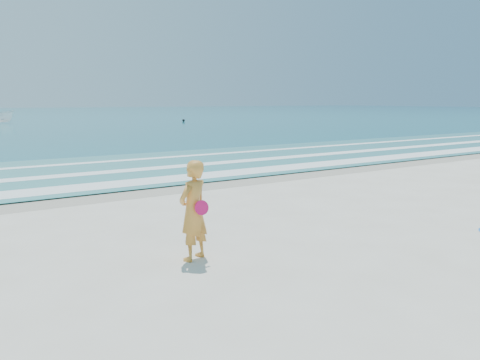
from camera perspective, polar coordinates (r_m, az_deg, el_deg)
ground at (r=8.40m, az=13.22°, el=-10.85°), size 400.00×400.00×0.00m
wet_sand at (r=15.77m, az=-10.93°, el=-1.12°), size 400.00×2.40×0.00m
shallow at (r=20.44m, az=-16.19°, el=1.23°), size 400.00×10.00×0.01m
foam_near at (r=16.96m, az=-12.58°, el=-0.25°), size 400.00×1.40×0.01m
foam_mid at (r=19.68m, az=-15.52°, el=0.97°), size 400.00×0.90×0.01m
foam_far at (r=22.82m, az=-18.01°, el=2.01°), size 400.00×0.60×0.01m
buoy at (r=65.07m, az=-6.90°, el=7.23°), size 0.37×0.37×0.37m
woman at (r=8.58m, az=-5.72°, el=-3.73°), size 0.80×0.69×1.85m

